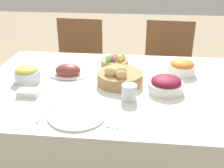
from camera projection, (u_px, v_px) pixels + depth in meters
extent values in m
cube|color=silver|center=(110.00, 135.00, 1.81)|extent=(1.56, 1.09, 0.73)
cylinder|color=brown|center=(141.00, 108.00, 2.41)|extent=(0.03, 0.03, 0.45)
cylinder|color=brown|center=(188.00, 113.00, 2.34)|extent=(0.03, 0.03, 0.45)
cylinder|color=brown|center=(145.00, 89.00, 2.75)|extent=(0.03, 0.03, 0.45)
cylinder|color=brown|center=(185.00, 92.00, 2.69)|extent=(0.03, 0.03, 0.45)
cube|color=brown|center=(167.00, 76.00, 2.45)|extent=(0.45, 0.45, 0.02)
cube|color=brown|center=(169.00, 45.00, 2.53)|extent=(0.42, 0.05, 0.43)
cylinder|color=brown|center=(50.00, 104.00, 2.48)|extent=(0.03, 0.03, 0.45)
cylinder|color=brown|center=(93.00, 107.00, 2.42)|extent=(0.03, 0.03, 0.45)
cylinder|color=brown|center=(63.00, 86.00, 2.83)|extent=(0.03, 0.03, 0.45)
cylinder|color=brown|center=(101.00, 88.00, 2.77)|extent=(0.03, 0.03, 0.45)
cube|color=brown|center=(76.00, 73.00, 2.53)|extent=(0.44, 0.44, 0.02)
cube|color=brown|center=(80.00, 42.00, 2.61)|extent=(0.42, 0.04, 0.43)
cylinder|color=#AD8451|center=(120.00, 78.00, 1.66)|extent=(0.27, 0.27, 0.07)
ellipsoid|color=tan|center=(112.00, 71.00, 1.63)|extent=(0.10, 0.08, 0.06)
ellipsoid|color=tan|center=(121.00, 71.00, 1.58)|extent=(0.06, 0.07, 0.06)
ellipsoid|color=tan|center=(121.00, 74.00, 1.57)|extent=(0.08, 0.08, 0.06)
ellipsoid|color=tan|center=(111.00, 72.00, 1.60)|extent=(0.10, 0.09, 0.06)
ellipsoid|color=tan|center=(120.00, 72.00, 1.62)|extent=(0.10, 0.10, 0.06)
cylinder|color=#AD8451|center=(114.00, 62.00, 1.95)|extent=(0.19, 0.19, 0.03)
ellipsoid|color=#F29E4C|center=(115.00, 56.00, 1.96)|extent=(0.03, 0.03, 0.04)
ellipsoid|color=#7FCC7A|center=(108.00, 59.00, 1.90)|extent=(0.04, 0.04, 0.05)
ellipsoid|color=#F4D151|center=(120.00, 59.00, 1.91)|extent=(0.04, 0.04, 0.05)
ellipsoid|color=#F29E4C|center=(111.00, 58.00, 1.92)|extent=(0.04, 0.04, 0.05)
ellipsoid|color=#F4D151|center=(120.00, 58.00, 1.92)|extent=(0.04, 0.04, 0.05)
ellipsoid|color=#B27AD1|center=(114.00, 59.00, 1.91)|extent=(0.03, 0.03, 0.04)
ellipsoid|color=#7FCC7A|center=(122.00, 57.00, 1.94)|extent=(0.04, 0.04, 0.05)
ellipsoid|color=white|center=(68.00, 75.00, 1.78)|extent=(0.24, 0.17, 0.01)
ellipsoid|color=brown|center=(68.00, 71.00, 1.76)|extent=(0.16, 0.12, 0.08)
cylinder|color=white|center=(181.00, 69.00, 1.79)|extent=(0.17, 0.17, 0.06)
ellipsoid|color=orange|center=(182.00, 64.00, 1.77)|extent=(0.15, 0.15, 0.05)
cylinder|color=white|center=(166.00, 87.00, 1.56)|extent=(0.20, 0.20, 0.05)
ellipsoid|color=maroon|center=(166.00, 81.00, 1.54)|extent=(0.17, 0.17, 0.06)
cylinder|color=silver|center=(28.00, 76.00, 1.68)|extent=(0.15, 0.15, 0.07)
ellipsoid|color=#F4DB4C|center=(27.00, 69.00, 1.67)|extent=(0.13, 0.13, 0.05)
cylinder|color=white|center=(77.00, 115.00, 1.33)|extent=(0.28, 0.28, 0.01)
cube|color=#B7B7BC|center=(44.00, 114.00, 1.34)|extent=(0.02, 0.17, 0.00)
cube|color=#B7B7BC|center=(111.00, 118.00, 1.31)|extent=(0.02, 0.17, 0.00)
cube|color=#B7B7BC|center=(118.00, 118.00, 1.31)|extent=(0.02, 0.17, 0.00)
cylinder|color=silver|center=(129.00, 92.00, 1.47)|extent=(0.08, 0.08, 0.08)
cube|color=white|center=(29.00, 93.00, 1.52)|extent=(0.12, 0.07, 0.03)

